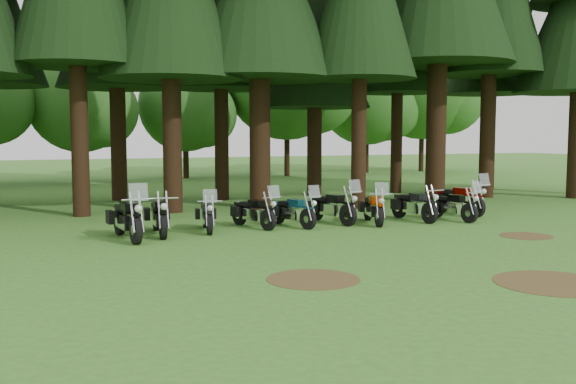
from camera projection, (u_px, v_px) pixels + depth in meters
name	position (u px, v px, depth m)	size (l,w,h in m)	color
ground	(393.00, 251.00, 15.19)	(120.00, 120.00, 0.00)	#386B28
pine_back_4	(315.00, 9.00, 28.17)	(4.94, 4.94, 13.78)	#301D10
decid_3	(86.00, 103.00, 36.14)	(6.12, 5.95, 7.65)	#301D10
decid_4	(190.00, 108.00, 39.64)	(5.93, 5.76, 7.41)	#301D10
decid_5	(294.00, 80.00, 41.45)	(8.45, 8.21, 10.56)	#301D10
decid_6	(372.00, 99.00, 45.22)	(7.06, 6.86, 8.82)	#301D10
decid_7	(429.00, 86.00, 46.71)	(8.44, 8.20, 10.55)	#301D10
dirt_patch_0	(313.00, 279.00, 12.21)	(1.80, 1.80, 0.01)	#4C3D1E
dirt_patch_1	(526.00, 236.00, 17.36)	(1.40, 1.40, 0.01)	#4C3D1E
dirt_patch_2	(554.00, 283.00, 11.89)	(2.20, 2.20, 0.01)	#4C3D1E
motorcycle_0	(127.00, 220.00, 16.75)	(0.58, 2.49, 1.56)	black
motorcycle_1	(159.00, 217.00, 17.57)	(0.40, 2.33, 0.95)	black
motorcycle_2	(207.00, 216.00, 18.19)	(0.61, 2.04, 1.28)	black
motorcycle_3	(254.00, 213.00, 18.88)	(0.84, 2.07, 1.32)	black
motorcycle_4	(293.00, 212.00, 19.08)	(0.85, 2.05, 1.30)	black
motorcycle_5	(332.00, 208.00, 19.81)	(0.81, 2.24, 1.42)	black
motorcycle_6	(373.00, 209.00, 19.73)	(0.86, 2.13, 1.36)	black
motorcycle_7	(414.00, 206.00, 20.41)	(0.38, 2.20, 0.89)	black
motorcycle_8	(453.00, 207.00, 20.47)	(0.58, 2.09, 1.31)	black
motorcycle_9	(458.00, 200.00, 21.86)	(0.68, 2.36, 1.48)	black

